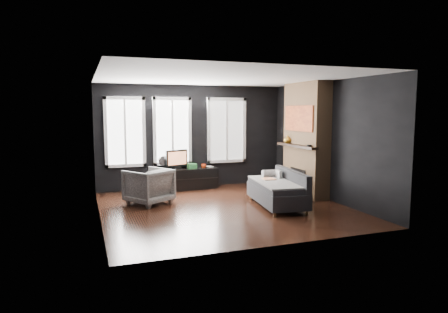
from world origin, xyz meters
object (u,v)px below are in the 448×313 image
object	(u,v)px
armchair	(149,184)
book	(207,163)
media_console	(187,179)
mug	(204,165)
sofa	(277,188)
monitor	(177,158)
mantel_vase	(288,139)

from	to	relation	value
armchair	book	bearing A→B (deg)	-174.06
media_console	armchair	bearing A→B (deg)	-132.58
armchair	mug	distance (m)	2.09
sofa	mug	distance (m)	2.59
book	sofa	bearing A→B (deg)	-73.45
media_console	monitor	size ratio (longest dim) A/B	2.51
sofa	armchair	bearing A→B (deg)	162.95
sofa	monitor	size ratio (longest dim) A/B	2.88
book	monitor	bearing A→B (deg)	-175.77
mug	mantel_vase	size ratio (longest dim) A/B	0.66
book	mantel_vase	world-z (taller)	mantel_vase
armchair	mantel_vase	distance (m)	3.60
armchair	media_console	distance (m)	1.81
book	mantel_vase	xyz separation A→B (m)	(1.71, -1.27, 0.68)
media_console	mantel_vase	world-z (taller)	mantel_vase
mantel_vase	armchair	bearing A→B (deg)	-177.54
mug	book	world-z (taller)	book
sofa	media_console	distance (m)	2.82
monitor	book	distance (m)	0.85
sofa	armchair	size ratio (longest dim) A/B	2.10
armchair	sofa	bearing A→B (deg)	123.06
armchair	monitor	bearing A→B (deg)	-157.48
armchair	mug	size ratio (longest dim) A/B	6.51
mug	sofa	bearing A→B (deg)	-69.77
book	mantel_vase	size ratio (longest dim) A/B	1.08
armchair	media_console	world-z (taller)	armchair
monitor	book	bearing A→B (deg)	-14.61
armchair	mantel_vase	bearing A→B (deg)	149.77
book	armchair	bearing A→B (deg)	-141.37
armchair	mug	world-z (taller)	armchair
media_console	monitor	distance (m)	0.61
monitor	mantel_vase	distance (m)	2.86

